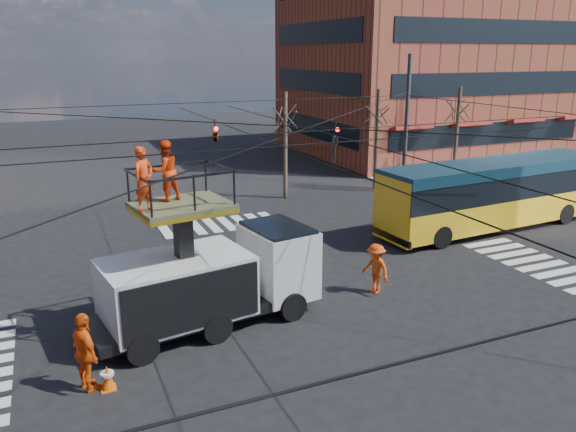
{
  "coord_description": "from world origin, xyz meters",
  "views": [
    {
      "loc": [
        -7.35,
        -15.25,
        8.06
      ],
      "look_at": [
        0.55,
        2.91,
        2.27
      ],
      "focal_mm": 35.0,
      "sensor_mm": 36.0,
      "label": 1
    }
  ],
  "objects_px": {
    "traffic_cone": "(107,377)",
    "flagger": "(376,269)",
    "utility_truck": "(210,264)",
    "city_bus": "(495,192)",
    "worker_ground": "(85,352)"
  },
  "relations": [
    {
      "from": "utility_truck",
      "to": "traffic_cone",
      "type": "distance_m",
      "value": 4.48
    },
    {
      "from": "utility_truck",
      "to": "traffic_cone",
      "type": "height_order",
      "value": "utility_truck"
    },
    {
      "from": "utility_truck",
      "to": "worker_ground",
      "type": "bearing_deg",
      "value": -158.3
    },
    {
      "from": "city_bus",
      "to": "flagger",
      "type": "bearing_deg",
      "value": -158.73
    },
    {
      "from": "city_bus",
      "to": "worker_ground",
      "type": "xyz_separation_m",
      "value": [
        -18.85,
        -6.5,
        -0.7
      ]
    },
    {
      "from": "traffic_cone",
      "to": "flagger",
      "type": "relative_size",
      "value": 0.37
    },
    {
      "from": "traffic_cone",
      "to": "flagger",
      "type": "bearing_deg",
      "value": 14.42
    },
    {
      "from": "utility_truck",
      "to": "traffic_cone",
      "type": "bearing_deg",
      "value": -153.17
    },
    {
      "from": "utility_truck",
      "to": "traffic_cone",
      "type": "relative_size",
      "value": 11.04
    },
    {
      "from": "worker_ground",
      "to": "traffic_cone",
      "type": "bearing_deg",
      "value": -131.81
    },
    {
      "from": "utility_truck",
      "to": "city_bus",
      "type": "distance_m",
      "value": 15.62
    },
    {
      "from": "traffic_cone",
      "to": "worker_ground",
      "type": "relative_size",
      "value": 0.32
    },
    {
      "from": "city_bus",
      "to": "traffic_cone",
      "type": "distance_m",
      "value": 19.64
    },
    {
      "from": "traffic_cone",
      "to": "flagger",
      "type": "height_order",
      "value": "flagger"
    },
    {
      "from": "worker_ground",
      "to": "flagger",
      "type": "relative_size",
      "value": 1.15
    }
  ]
}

